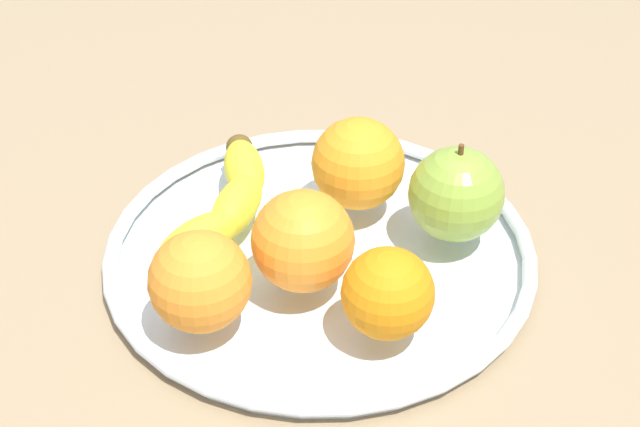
# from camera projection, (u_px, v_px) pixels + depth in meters

# --- Properties ---
(ground_plane) EXTENTS (1.30, 1.30, 0.04)m
(ground_plane) POSITION_uv_depth(u_px,v_px,m) (320.00, 278.00, 0.78)
(ground_plane) COLOR #957E5C
(fruit_bowl) EXTENTS (0.35, 0.35, 0.02)m
(fruit_bowl) POSITION_uv_depth(u_px,v_px,m) (320.00, 251.00, 0.76)
(fruit_bowl) COLOR silver
(fruit_bowl) RESTS_ON ground_plane
(banana) EXTENTS (0.19, 0.07, 0.03)m
(banana) POSITION_uv_depth(u_px,v_px,m) (228.00, 201.00, 0.78)
(banana) COLOR yellow
(banana) RESTS_ON fruit_bowl
(apple) EXTENTS (0.08, 0.08, 0.09)m
(apple) POSITION_uv_depth(u_px,v_px,m) (456.00, 194.00, 0.75)
(apple) COLOR #85A938
(apple) RESTS_ON fruit_bowl
(orange_front_left) EXTENTS (0.08, 0.08, 0.08)m
(orange_front_left) POSITION_uv_depth(u_px,v_px,m) (301.00, 240.00, 0.70)
(orange_front_left) COLOR orange
(orange_front_left) RESTS_ON fruit_bowl
(orange_center) EXTENTS (0.07, 0.07, 0.07)m
(orange_center) POSITION_uv_depth(u_px,v_px,m) (200.00, 281.00, 0.67)
(orange_center) COLOR orange
(orange_center) RESTS_ON fruit_bowl
(orange_front_right) EXTENTS (0.08, 0.08, 0.08)m
(orange_front_right) POSITION_uv_depth(u_px,v_px,m) (358.00, 164.00, 0.78)
(orange_front_right) COLOR orange
(orange_front_right) RESTS_ON fruit_bowl
(orange_back_right) EXTENTS (0.07, 0.07, 0.07)m
(orange_back_right) POSITION_uv_depth(u_px,v_px,m) (388.00, 293.00, 0.66)
(orange_back_right) COLOR orange
(orange_back_right) RESTS_ON fruit_bowl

